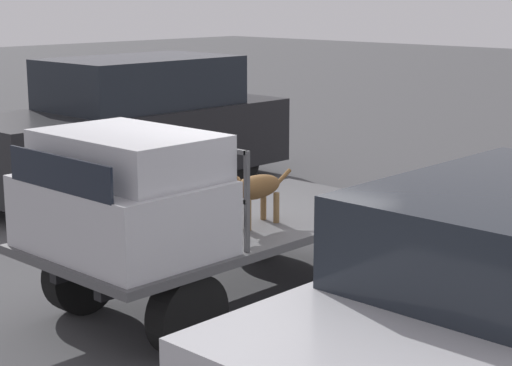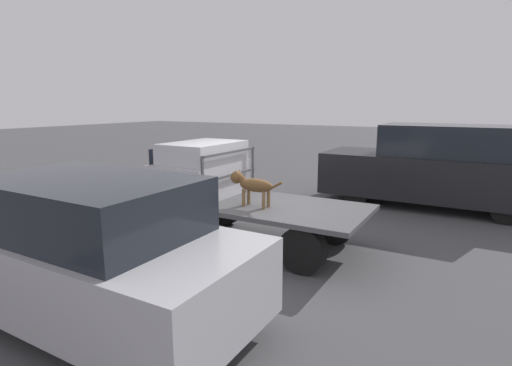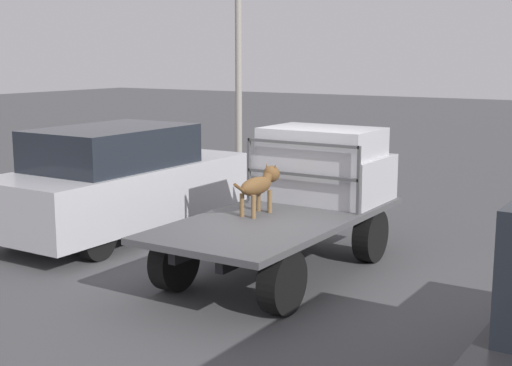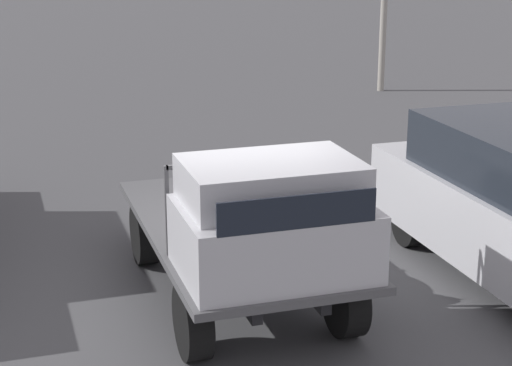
% 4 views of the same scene
% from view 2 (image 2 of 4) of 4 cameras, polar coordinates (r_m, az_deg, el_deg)
% --- Properties ---
extents(ground_plane, '(80.00, 80.00, 0.00)m').
position_cam_2_polar(ground_plane, '(7.47, 0.21, -8.72)').
color(ground_plane, '#474749').
extents(flatbed_truck, '(3.94, 1.85, 0.80)m').
position_cam_2_polar(flatbed_truck, '(7.29, 0.22, -4.44)').
color(flatbed_truck, black).
rests_on(flatbed_truck, ground).
extents(truck_cab, '(1.27, 1.73, 1.04)m').
position_cam_2_polar(truck_cab, '(7.82, -7.85, 1.84)').
color(truck_cab, '#B7B7BC').
rests_on(truck_cab, flatbed_truck).
extents(truck_headboard, '(0.04, 1.73, 0.90)m').
position_cam_2_polar(truck_headboard, '(7.42, -3.73, 2.19)').
color(truck_headboard, '#4C4C4F').
rests_on(truck_headboard, flatbed_truck).
extents(dog, '(1.05, 0.23, 0.63)m').
position_cam_2_polar(dog, '(6.91, -0.75, -0.17)').
color(dog, brown).
rests_on(dog, flatbed_truck).
extents(parked_sedan, '(4.50, 1.81, 1.74)m').
position_cam_2_polar(parked_sedan, '(5.19, -23.60, -8.70)').
color(parked_sedan, black).
rests_on(parked_sedan, ground).
extents(parked_pickup_far, '(5.24, 2.00, 2.05)m').
position_cam_2_polar(parked_pickup_far, '(10.88, 24.15, 2.05)').
color(parked_pickup_far, black).
rests_on(parked_pickup_far, ground).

